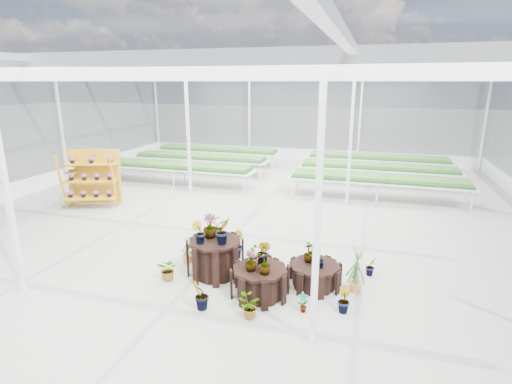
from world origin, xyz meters
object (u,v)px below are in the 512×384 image
(plinth_tall, at_px, (215,257))
(bird_table, at_px, (72,183))
(plinth_low, at_px, (314,275))
(shelf_rack, at_px, (91,179))
(plinth_mid, at_px, (260,282))

(plinth_tall, bearing_deg, bird_table, 152.54)
(plinth_tall, distance_m, plinth_low, 2.21)
(shelf_rack, distance_m, bird_table, 0.79)
(plinth_mid, relative_size, shelf_rack, 0.60)
(plinth_mid, xyz_separation_m, bird_table, (-7.97, 4.12, 0.48))
(plinth_mid, relative_size, plinth_low, 1.04)
(plinth_tall, bearing_deg, plinth_low, 2.60)
(shelf_rack, height_order, bird_table, shelf_rack)
(shelf_rack, xyz_separation_m, bird_table, (-0.77, -0.07, -0.18))
(plinth_low, xyz_separation_m, bird_table, (-8.97, 3.42, 0.53))
(plinth_mid, distance_m, plinth_low, 1.22)
(bird_table, bearing_deg, shelf_rack, 25.58)
(bird_table, bearing_deg, plinth_mid, -6.66)
(shelf_rack, bearing_deg, plinth_tall, -50.43)
(plinth_mid, xyz_separation_m, plinth_low, (1.00, 0.70, -0.05))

